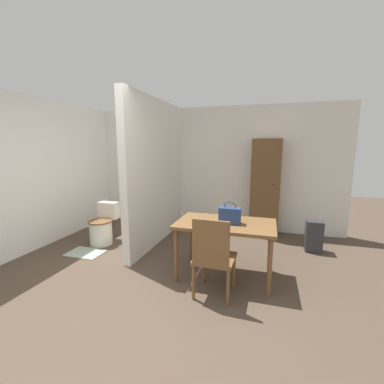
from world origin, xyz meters
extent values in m
plane|color=#4C3D30|center=(0.00, 0.00, 0.00)|extent=(16.00, 16.00, 0.00)
cube|color=white|center=(0.00, 3.38, 1.25)|extent=(5.64, 0.12, 2.50)
cube|color=white|center=(-2.38, 1.66, 1.25)|extent=(0.12, 4.32, 2.50)
cube|color=white|center=(-0.54, 2.21, 1.25)|extent=(0.12, 2.22, 2.50)
cube|color=brown|center=(0.85, 1.24, 0.72)|extent=(1.25, 0.75, 0.04)
cylinder|color=brown|center=(0.28, 0.92, 0.35)|extent=(0.05, 0.05, 0.70)
cylinder|color=brown|center=(1.42, 0.92, 0.35)|extent=(0.05, 0.05, 0.70)
cylinder|color=brown|center=(0.28, 1.56, 0.35)|extent=(0.05, 0.05, 0.70)
cylinder|color=brown|center=(1.42, 1.56, 0.35)|extent=(0.05, 0.05, 0.70)
cube|color=brown|center=(0.81, 0.79, 0.43)|extent=(0.46, 0.46, 0.04)
cube|color=brown|center=(0.80, 0.59, 0.70)|extent=(0.40, 0.04, 0.50)
cylinder|color=brown|center=(0.62, 0.99, 0.21)|extent=(0.04, 0.04, 0.42)
cylinder|color=brown|center=(1.01, 0.98, 0.21)|extent=(0.04, 0.04, 0.42)
cylinder|color=brown|center=(0.61, 0.61, 0.21)|extent=(0.04, 0.04, 0.42)
cylinder|color=brown|center=(1.00, 0.59, 0.21)|extent=(0.04, 0.04, 0.42)
cylinder|color=silver|center=(-1.43, 1.74, 0.20)|extent=(0.38, 0.38, 0.40)
cylinder|color=brown|center=(-1.43, 1.74, 0.41)|extent=(0.41, 0.41, 0.02)
cube|color=silver|center=(-1.43, 2.01, 0.55)|extent=(0.36, 0.18, 0.30)
cube|color=navy|center=(0.91, 1.22, 0.84)|extent=(0.27, 0.14, 0.20)
torus|color=navy|center=(0.91, 1.22, 0.94)|extent=(0.16, 0.01, 0.16)
cube|color=brown|center=(1.30, 3.12, 0.92)|extent=(0.53, 0.37, 1.85)
sphere|color=black|center=(1.44, 2.92, 1.02)|extent=(0.02, 0.02, 0.02)
cube|color=#99A899|center=(-1.43, 1.32, 0.01)|extent=(0.57, 0.40, 0.01)
cube|color=#2D2D33|center=(2.11, 2.49, 0.26)|extent=(0.25, 0.22, 0.51)
camera|label=1|loc=(1.35, -1.93, 1.70)|focal=24.00mm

